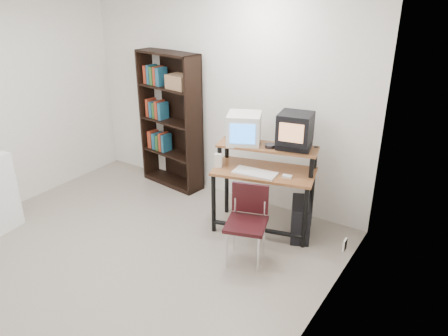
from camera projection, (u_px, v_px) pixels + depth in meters
The scene contains 16 objects.
floor at pixel (114, 264), 4.45m from camera, with size 4.00×4.00×0.01m, color #A19485.
back_wall at pixel (221, 97), 5.47m from camera, with size 4.00×0.01×2.60m, color white.
right_wall at pixel (307, 200), 2.94m from camera, with size 0.01×4.00×2.60m, color white.
computer_desk at pixel (264, 174), 4.83m from camera, with size 1.20×0.81×0.98m.
crt_monitor at pixel (244, 129), 4.83m from camera, with size 0.48×0.48×0.34m.
vcr at pixel (294, 146), 4.71m from camera, with size 0.36×0.26×0.08m, color black.
crt_tv at pixel (295, 128), 4.62m from camera, with size 0.40×0.40×0.32m.
cd_spindle at pixel (270, 146), 4.74m from camera, with size 0.12×0.12×0.05m, color #26262B.
keyboard at pixel (255, 174), 4.70m from camera, with size 0.47×0.21×0.04m, color silver.
mousepad at pixel (288, 178), 4.62m from camera, with size 0.22×0.18×0.01m, color black.
mouse at pixel (287, 177), 4.62m from camera, with size 0.10×0.06×0.03m, color white.
desk_speaker at pixel (218, 161), 4.86m from camera, with size 0.08×0.07×0.17m, color silver.
pc_tower at pixel (301, 219), 4.85m from camera, with size 0.20×0.45×0.42m, color black.
school_chair at pixel (248, 216), 4.37m from camera, with size 0.50×0.50×0.79m.
bookshelf at pixel (172, 119), 5.85m from camera, with size 0.95×0.42×1.83m.
wall_outlet at pixel (345, 245), 4.23m from camera, with size 0.02×0.08×0.12m, color beige.
Camera 1 is at (2.94, -2.49, 2.67)m, focal length 35.00 mm.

